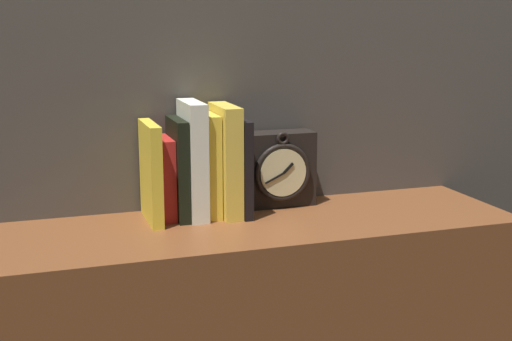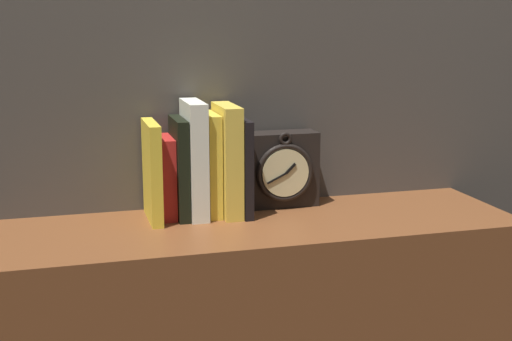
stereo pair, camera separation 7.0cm
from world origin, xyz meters
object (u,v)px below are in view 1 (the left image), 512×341
at_px(clock, 277,169).
at_px(book_slot5_yellow, 226,160).
at_px(book_slot2_black, 178,169).
at_px(book_slot3_white, 193,160).
at_px(book_slot4_yellow, 209,165).
at_px(book_slot0_yellow, 151,172).
at_px(book_slot6_black, 240,166).
at_px(book_slot1_red, 163,178).

relative_size(clock, book_slot5_yellow, 0.73).
xyz_separation_m(book_slot2_black, book_slot3_white, (0.03, -0.00, 0.02)).
distance_m(clock, book_slot4_yellow, 0.17).
relative_size(clock, book_slot4_yellow, 0.79).
bearing_deg(book_slot0_yellow, clock, 6.78).
height_order(clock, book_slot3_white, book_slot3_white).
height_order(clock, book_slot0_yellow, book_slot0_yellow).
distance_m(book_slot0_yellow, book_slot2_black, 0.06).
distance_m(book_slot0_yellow, book_slot6_black, 0.20).
height_order(book_slot0_yellow, book_slot5_yellow, book_slot5_yellow).
xyz_separation_m(book_slot5_yellow, book_slot6_black, (0.03, -0.00, -0.01)).
bearing_deg(book_slot2_black, clock, 6.31).
bearing_deg(book_slot3_white, book_slot4_yellow, 10.24).
height_order(book_slot0_yellow, book_slot2_black, book_slot2_black).
distance_m(clock, book_slot0_yellow, 0.30).
bearing_deg(book_slot5_yellow, book_slot6_black, -2.67).
bearing_deg(book_slot1_red, book_slot6_black, -5.50).
distance_m(book_slot3_white, book_slot4_yellow, 0.04).
xyz_separation_m(book_slot1_red, book_slot4_yellow, (0.10, -0.00, 0.02)).
relative_size(book_slot5_yellow, book_slot6_black, 1.14).
bearing_deg(book_slot1_red, book_slot4_yellow, -2.81).
xyz_separation_m(book_slot0_yellow, book_slot4_yellow, (0.13, 0.01, 0.01)).
bearing_deg(book_slot2_black, book_slot6_black, -3.20).
height_order(book_slot2_black, book_slot3_white, book_slot3_white).
bearing_deg(book_slot5_yellow, book_slot3_white, 177.59).
distance_m(book_slot1_red, book_slot3_white, 0.07).
bearing_deg(book_slot6_black, book_slot1_red, 174.50).
height_order(book_slot1_red, book_slot2_black, book_slot2_black).
xyz_separation_m(book_slot4_yellow, book_slot6_black, (0.07, -0.01, -0.01)).
height_order(book_slot5_yellow, book_slot6_black, book_slot5_yellow).
height_order(clock, book_slot6_black, book_slot6_black).
bearing_deg(book_slot2_black, book_slot4_yellow, 2.93).
relative_size(book_slot3_white, book_slot4_yellow, 1.13).
height_order(book_slot3_white, book_slot6_black, book_slot3_white).
height_order(book_slot2_black, book_slot6_black, book_slot2_black).
height_order(clock, book_slot5_yellow, book_slot5_yellow).
relative_size(book_slot1_red, book_slot4_yellow, 0.78).
bearing_deg(book_slot3_white, book_slot6_black, -2.49).
height_order(book_slot1_red, book_slot6_black, book_slot6_black).
bearing_deg(clock, book_slot6_black, -161.46).
xyz_separation_m(book_slot0_yellow, book_slot6_black, (0.20, 0.00, 0.00)).
bearing_deg(clock, book_slot1_red, -176.21).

